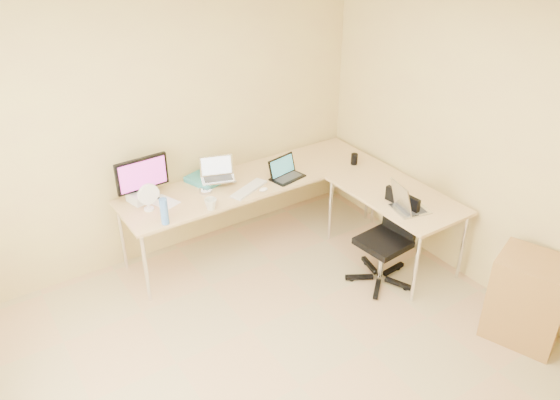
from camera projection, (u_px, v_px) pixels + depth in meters
floor at (300, 386)px, 4.13m from camera, size 4.50×4.50×0.00m
ceiling at (309, 29)px, 2.84m from camera, size 4.50×4.50×0.00m
wall_back at (161, 127)px, 5.11m from camera, size 4.50×0.00×4.50m
wall_right at (514, 161)px, 4.50m from camera, size 0.00×4.50×4.50m
desk_main at (254, 211)px, 5.64m from camera, size 2.65×0.70×0.73m
desk_return at (393, 226)px, 5.38m from camera, size 0.70×1.30×0.73m
monitor at (143, 179)px, 5.00m from camera, size 0.49×0.18×0.42m
book_stack at (204, 180)px, 5.38m from camera, size 0.32×0.38×0.05m
laptop_center at (218, 169)px, 5.28m from camera, size 0.39×0.34×0.21m
laptop_black at (288, 169)px, 5.41m from camera, size 0.37×0.30×0.21m
keyboard at (249, 189)px, 5.25m from camera, size 0.45×0.29×0.02m
mouse at (263, 190)px, 5.23m from camera, size 0.09×0.06×0.03m
mug at (211, 204)px, 4.92m from camera, size 0.12×0.12×0.10m
cd_stack at (206, 191)px, 5.21m from camera, size 0.15×0.15×0.03m
water_bottle at (164, 211)px, 4.68m from camera, size 0.07×0.07×0.24m
papers at (164, 202)px, 5.05m from camera, size 0.26×0.30×0.01m
white_box at (143, 195)px, 5.07m from camera, size 0.28×0.23×0.09m
desk_fan at (148, 198)px, 4.87m from camera, size 0.22×0.22×0.24m
black_cup at (354, 159)px, 5.71m from camera, size 0.08×0.08×0.12m
laptop_return at (412, 198)px, 4.88m from camera, size 0.40×0.34×0.23m
office_chair at (384, 235)px, 5.00m from camera, size 0.57×0.57×0.87m
cabinet at (528, 300)px, 4.43m from camera, size 0.61×0.67×0.76m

